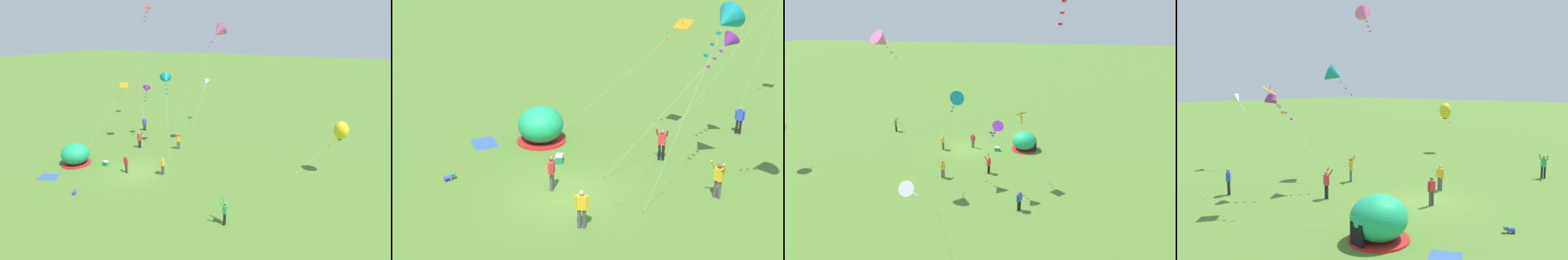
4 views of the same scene
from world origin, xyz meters
TOP-DOWN VIEW (x-y plane):
  - ground_plane at (0.00, 0.00)m, footprint 300.00×300.00m
  - popup_tent at (-6.25, -1.21)m, footprint 2.81×2.81m
  - picnic_blanket at (-6.10, -4.48)m, footprint 2.07×1.85m
  - cooler_box at (-3.35, -0.14)m, footprint 0.57×0.43m
  - toddler_crawling at (-1.65, -5.43)m, footprint 0.42×0.54m
  - person_with_toddler at (-6.80, 10.60)m, footprint 0.42×0.49m
  - person_far_back at (-3.38, 5.22)m, footprint 0.61×0.71m
  - person_near_tent at (0.65, 6.93)m, footprint 0.70×0.70m
  - person_center_field at (2.71, 0.80)m, footprint 0.27×0.59m
  - person_strolling at (-0.46, -0.46)m, footprint 0.57×0.33m
  - person_flying_kite at (10.63, -3.48)m, footprint 0.52×0.67m
  - kite_white at (-1.52, 18.15)m, footprint 1.28×6.46m
  - kite_teal at (-0.82, 7.01)m, footprint 3.45×4.47m
  - kite_yellow at (16.54, 8.16)m, footprint 4.27×5.47m
  - kite_red at (-8.69, 14.81)m, footprint 1.14×4.82m
  - kite_orange at (-6.32, 6.38)m, footprint 1.15×8.00m
  - kite_purple at (-4.64, 8.59)m, footprint 3.76×7.21m
  - kite_pink at (4.37, 8.82)m, footprint 4.31×7.48m

SIDE VIEW (x-z plane):
  - ground_plane at x=0.00m, z-range 0.00..0.00m
  - picnic_blanket at x=-6.10m, z-range 0.00..0.01m
  - toddler_crawling at x=-1.65m, z-range 0.02..0.34m
  - cooler_box at x=-3.35m, z-range 0.00..0.44m
  - person_with_toddler at x=-6.80m, z-range 0.10..1.82m
  - person_center_field at x=2.71m, z-range 0.10..1.82m
  - person_strolling at x=-0.46m, z-range 0.10..1.82m
  - popup_tent at x=-6.25m, z-range -0.05..2.05m
  - person_far_back at x=-3.38m, z-range 0.05..1.94m
  - person_near_tent at x=0.65m, z-range 0.05..1.94m
  - person_flying_kite at x=10.63m, z-range 0.05..1.94m
  - kite_yellow at x=16.54m, z-range 1.74..6.83m
  - kite_white at x=-1.52m, z-range 2.58..8.84m
  - kite_purple at x=-4.64m, z-range 2.71..9.28m
  - kite_orange at x=-6.32m, z-range 2.91..9.88m
  - kite_teal at x=-0.82m, z-range 3.46..11.87m
  - kite_pink at x=4.37m, z-range 5.80..19.06m
  - kite_red at x=-8.69m, z-range 6.95..22.78m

